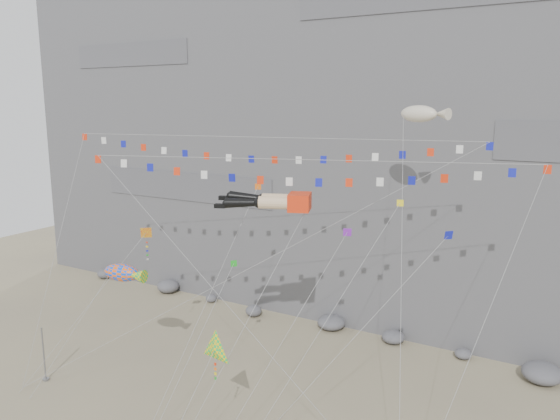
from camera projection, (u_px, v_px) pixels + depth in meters
name	position (u px, v px, depth m)	size (l,w,h in m)	color
ground	(224.00, 418.00, 36.67)	(120.00, 120.00, 0.00)	gray
cliff	(394.00, 63.00, 58.99)	(80.00, 28.00, 50.00)	slate
talus_boulders	(331.00, 323.00, 50.97)	(60.00, 3.00, 1.20)	#5E5D62
anchor_pole_left	(44.00, 354.00, 41.24)	(0.12, 0.12, 4.26)	gray
legs_kite	(273.00, 201.00, 36.16)	(6.52, 12.50, 18.43)	red
flag_banner_upper	(262.00, 138.00, 40.85)	(31.27, 15.81, 25.81)	red
flag_banner_lower	(304.00, 160.00, 35.36)	(27.94, 11.63, 20.88)	red
harlequin_kite	(146.00, 233.00, 41.65)	(6.48, 8.97, 14.69)	red
fish_windsock	(122.00, 273.00, 39.91)	(6.20, 6.54, 10.96)	#FF5D0D
delta_kite	(215.00, 350.00, 31.93)	(2.49, 5.39, 8.62)	yellow
blimp_windsock	(419.00, 114.00, 38.44)	(6.40, 16.17, 25.25)	beige
small_kite_a	(256.00, 192.00, 41.67)	(1.07, 14.50, 20.03)	orange
small_kite_b	(346.00, 235.00, 36.59)	(4.27, 12.05, 17.07)	purple
small_kite_c	(232.00, 268.00, 38.54)	(1.40, 11.95, 14.87)	#19A21D
small_kite_d	(395.00, 211.00, 35.39)	(5.57, 14.50, 20.63)	yellow
small_kite_e	(443.00, 241.00, 29.52)	(10.47, 8.11, 18.48)	#1319A8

